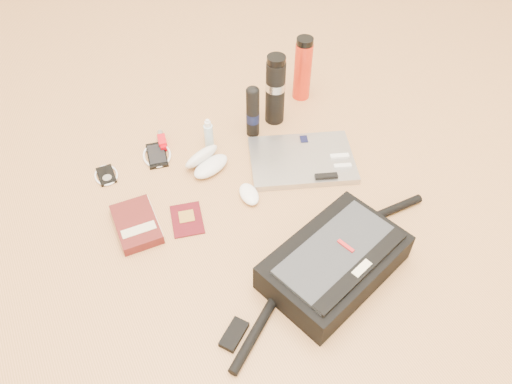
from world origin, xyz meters
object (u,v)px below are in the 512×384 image
laptop (302,160)px  thermos_black (275,90)px  messenger_bag (334,263)px  thermos_red (303,69)px  book (137,224)px

laptop → thermos_black: thermos_black is taller
messenger_bag → laptop: size_ratio=1.88×
messenger_bag → thermos_red: thermos_red is taller
book → laptop: bearing=4.5°
thermos_red → messenger_bag: bearing=-114.7°
book → thermos_black: (0.65, 0.27, 0.12)m
laptop → thermos_red: bearing=81.7°
thermos_black → messenger_bag: bearing=-105.2°
laptop → messenger_bag: bearing=-88.3°
book → messenger_bag: bearing=-39.8°
book → thermos_red: bearing=26.7°
messenger_bag → thermos_red: (0.36, 0.78, 0.08)m
thermos_black → thermos_red: thermos_black is taller
laptop → thermos_black: size_ratio=1.54×
book → thermos_black: thermos_black is taller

